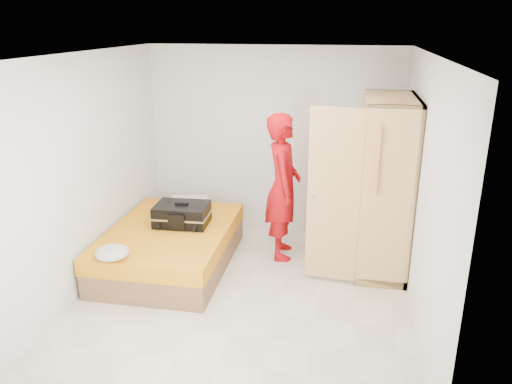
% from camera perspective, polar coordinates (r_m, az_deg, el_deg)
% --- Properties ---
extents(room, '(4.00, 4.02, 2.60)m').
position_cam_1_polar(room, '(5.27, -1.13, 1.25)').
color(room, beige).
rests_on(room, ground).
extents(bed, '(1.42, 2.02, 0.50)m').
position_cam_1_polar(bed, '(6.32, -9.70, -6.15)').
color(bed, brown).
rests_on(bed, ground).
extents(wardrobe, '(1.17, 1.20, 2.10)m').
position_cam_1_polar(wardrobe, '(6.10, 14.04, 0.18)').
color(wardrobe, '#E3B26E').
rests_on(wardrobe, ground).
extents(person, '(0.55, 0.74, 1.87)m').
position_cam_1_polar(person, '(6.26, 3.09, 0.61)').
color(person, red).
rests_on(person, ground).
extents(suitcase, '(0.68, 0.52, 0.29)m').
position_cam_1_polar(suitcase, '(6.26, -8.46, -2.56)').
color(suitcase, black).
rests_on(suitcase, bed).
extents(round_cushion, '(0.36, 0.36, 0.14)m').
position_cam_1_polar(round_cushion, '(5.56, -16.13, -6.67)').
color(round_cushion, beige).
rests_on(round_cushion, bed).
extents(pillow, '(0.54, 0.34, 0.09)m').
position_cam_1_polar(pillow, '(6.95, -7.65, -1.02)').
color(pillow, beige).
rests_on(pillow, bed).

